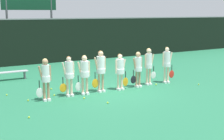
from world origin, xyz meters
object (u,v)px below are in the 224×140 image
Objects in this scene: tennis_ball_0 at (156,84)px; tennis_ball_5 at (169,75)px; player_7 at (167,62)px; tennis_ball_4 at (51,89)px; tennis_ball_1 at (199,84)px; player_1 at (69,73)px; bench_courtside at (10,73)px; player_3 at (101,67)px; player_0 at (46,76)px; scoreboard at (29,6)px; tennis_ball_6 at (108,103)px; tennis_ball_3 at (7,95)px; tennis_ball_7 at (84,98)px; tennis_ball_9 at (29,117)px; player_4 at (120,69)px; tennis_ball_2 at (28,100)px; player_6 at (149,63)px; player_5 at (138,66)px; tennis_ball_8 at (54,95)px; player_2 at (84,71)px.

tennis_ball_5 is (2.12, 1.50, -0.00)m from tennis_ball_0.
player_7 reaches higher than tennis_ball_4.
player_1 is at bearing 168.15° from tennis_ball_1.
player_3 reaches higher than bench_courtside.
player_0 is at bearing 171.08° from tennis_ball_1.
bench_courtside reaches higher than tennis_ball_1.
scoreboard is 68.92× the size of tennis_ball_5.
tennis_ball_3 is at bearing 134.37° from tennis_ball_6.
bench_courtside is at bearing 108.68° from tennis_ball_7.
tennis_ball_6 is 1.03× the size of tennis_ball_9.
tennis_ball_7 is (-0.49, 1.04, 0.00)m from tennis_ball_6.
tennis_ball_0 is 1.12× the size of tennis_ball_9.
player_7 is at bearing -1.54° from player_4.
player_4 reaches higher than tennis_ball_0.
tennis_ball_5 reaches higher than tennis_ball_2.
player_4 is at bearing 4.45° from player_0.
tennis_ball_0 is (5.37, -0.10, -0.95)m from player_0.
player_5 is at bearing -160.66° from player_6.
tennis_ball_8 is at bearing 149.03° from player_1.
player_1 is 26.02× the size of tennis_ball_2.
player_4 is at bearing -49.60° from bench_courtside.
tennis_ball_0 is (3.66, -0.18, -0.95)m from player_2.
scoreboard is 2.91× the size of player_0.
player_7 reaches higher than player_1.
tennis_ball_3 is 0.98× the size of tennis_ball_6.
player_6 is (2.82, -9.57, -2.75)m from scoreboard.
tennis_ball_3 is at bearing -104.53° from bench_courtside.
tennis_ball_0 reaches higher than tennis_ball_6.
tennis_ball_6 is 1.15m from tennis_ball_7.
bench_courtside is 1.01× the size of player_7.
player_2 is at bearing 167.45° from tennis_ball_1.
player_6 is at bearing -18.14° from tennis_ball_4.
tennis_ball_0 is at bearing -72.62° from scoreboard.
player_7 reaches higher than player_6.
tennis_ball_9 is (-3.05, -0.13, -0.00)m from tennis_ball_6.
tennis_ball_0 and tennis_ball_4 have the same top height.
player_6 is at bearing -175.90° from player_7.
tennis_ball_0 is (1.96, -0.11, -0.92)m from player_4.
player_3 is 28.07× the size of tennis_ball_1.
tennis_ball_1 is 0.98× the size of tennis_ball_8.
player_0 reaches higher than tennis_ball_3.
player_5 is at bearing -3.57° from player_3.
tennis_ball_8 reaches higher than tennis_ball_1.
player_2 is at bearing 95.66° from tennis_ball_6.
player_5 is 4.06m from tennis_ball_4.
scoreboard is 10.52m from tennis_ball_5.
tennis_ball_2 is 0.90× the size of tennis_ball_4.
tennis_ball_6 is at bearing -136.48° from player_4.
tennis_ball_4 is at bearing 146.93° from player_4.
player_4 is 4.93m from tennis_ball_3.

